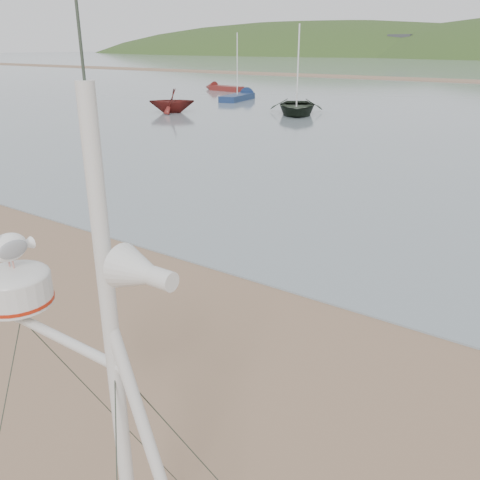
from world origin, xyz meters
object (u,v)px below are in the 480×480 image
Objects in this scene: sailboat_blue_near at (244,96)px; boat_red at (171,90)px; dinghy_red_far at (219,88)px; boat_dark at (298,75)px.

boat_red is at bearing -83.09° from sailboat_blue_near.
boat_red is 0.51× the size of sailboat_blue_near.
sailboat_blue_near reaches higher than dinghy_red_far.
boat_red is at bearing 179.17° from boat_dark.
dinghy_red_far is at bearing 113.12° from boat_dark.
sailboat_blue_near is at bearing 148.55° from boat_red.
boat_dark is 0.86× the size of sailboat_blue_near.
sailboat_blue_near is 1.15× the size of dinghy_red_far.
sailboat_blue_near is at bearing -38.95° from dinghy_red_far.
sailboat_blue_near is (-1.31, 10.84, -1.30)m from boat_red.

